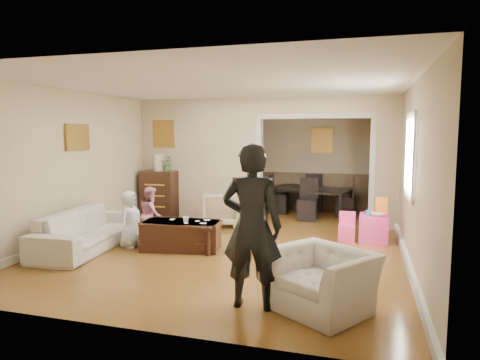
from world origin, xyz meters
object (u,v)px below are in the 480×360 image
(armchair_back, at_px, (221,209))
(dresser, at_px, (159,194))
(child_toddler, at_px, (256,219))
(child_kneel_a, at_px, (130,219))
(child_kneel_b, at_px, (151,214))
(sofa, at_px, (88,230))
(coffee_table, at_px, (182,235))
(armchair_front, at_px, (322,280))
(play_table, at_px, (374,228))
(dining_table, at_px, (311,201))
(cyan_cup, at_px, (368,213))
(adult_person, at_px, (252,226))
(table_lamp, at_px, (159,163))
(coffee_cup, at_px, (186,220))

(armchair_back, relative_size, dresser, 0.71)
(armchair_back, height_order, child_toddler, child_toddler)
(child_kneel_a, height_order, child_kneel_b, child_kneel_b)
(sofa, relative_size, coffee_table, 1.76)
(armchair_front, bearing_deg, play_table, 113.51)
(dining_table, bearing_deg, armchair_front, -68.30)
(sofa, bearing_deg, child_toddler, -69.85)
(play_table, distance_m, cyan_cup, 0.29)
(armchair_back, xyz_separation_m, child_toddler, (1.02, -1.17, 0.07))
(adult_person, height_order, child_toddler, adult_person)
(child_kneel_a, bearing_deg, play_table, -69.18)
(sofa, relative_size, cyan_cup, 26.75)
(armchair_back, xyz_separation_m, play_table, (2.96, -0.52, -0.11))
(coffee_table, bearing_deg, table_lamp, 124.17)
(child_kneel_b, bearing_deg, table_lamp, -8.14)
(child_kneel_a, distance_m, child_toddler, 2.10)
(armchair_front, distance_m, coffee_cup, 2.90)
(armchair_front, xyz_separation_m, child_toddler, (-1.36, 2.54, 0.09))
(armchair_front, distance_m, table_lamp, 5.72)
(armchair_back, xyz_separation_m, coffee_cup, (0.07, -1.97, 0.16))
(sofa, distance_m, adult_person, 3.53)
(cyan_cup, bearing_deg, coffee_table, -154.98)
(dresser, relative_size, adult_person, 0.59)
(coffee_cup, distance_m, dining_table, 3.90)
(table_lamp, bearing_deg, play_table, -10.65)
(play_table, relative_size, child_kneel_b, 0.50)
(sofa, relative_size, play_table, 4.42)
(coffee_cup, xyz_separation_m, child_kneel_b, (-0.80, 0.35, -0.02))
(cyan_cup, relative_size, child_kneel_b, 0.08)
(play_table, xyz_separation_m, dining_table, (-1.33, 2.12, 0.08))
(adult_person, distance_m, child_toddler, 2.79)
(play_table, xyz_separation_m, cyan_cup, (-0.10, -0.05, 0.27))
(child_kneel_a, bearing_deg, adult_person, -126.22)
(dining_table, bearing_deg, armchair_back, -121.79)
(child_kneel_a, bearing_deg, coffee_cup, -85.14)
(table_lamp, xyz_separation_m, coffee_table, (1.53, -2.25, -1.00))
(sofa, distance_m, dresser, 2.68)
(sofa, distance_m, table_lamp, 2.82)
(dining_table, xyz_separation_m, child_kneel_b, (-2.36, -3.22, 0.17))
(dining_table, height_order, child_toddler, child_toddler)
(armchair_front, height_order, child_toddler, child_toddler)
(dining_table, distance_m, child_toddler, 2.84)
(table_lamp, relative_size, coffee_cup, 3.65)
(armchair_back, height_order, coffee_cup, armchair_back)
(armchair_front, relative_size, play_table, 2.04)
(cyan_cup, bearing_deg, table_lamp, 168.49)
(armchair_back, bearing_deg, cyan_cup, 153.01)
(armchair_back, bearing_deg, coffee_table, 73.27)
(armchair_front, bearing_deg, coffee_table, 177.30)
(armchair_front, height_order, table_lamp, table_lamp)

